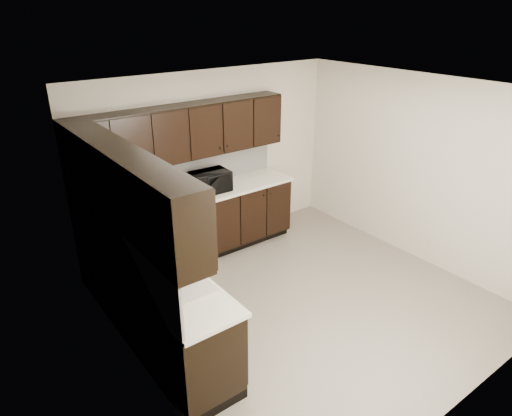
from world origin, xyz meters
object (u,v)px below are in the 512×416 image
(microwave, at_px, (210,182))
(blue_pitcher, at_px, (176,267))
(toaster_oven, at_px, (98,211))
(storage_bin, at_px, (141,242))
(sink, at_px, (173,287))

(microwave, distance_m, blue_pitcher, 2.19)
(toaster_oven, bearing_deg, storage_bin, -97.16)
(storage_bin, bearing_deg, microwave, 33.54)
(microwave, xyz_separation_m, toaster_oven, (-1.52, 0.05, -0.04))
(toaster_oven, bearing_deg, blue_pitcher, -98.68)
(toaster_oven, bearing_deg, sink, -100.25)
(storage_bin, xyz_separation_m, blue_pitcher, (0.02, -0.74, 0.06))
(sink, xyz_separation_m, storage_bin, (0.02, 0.73, 0.15))
(sink, height_order, toaster_oven, sink)
(sink, bearing_deg, blue_pitcher, -16.02)
(storage_bin, bearing_deg, blue_pitcher, -88.19)
(microwave, bearing_deg, sink, -129.14)
(blue_pitcher, bearing_deg, sink, 162.58)
(sink, bearing_deg, storage_bin, 88.04)
(microwave, height_order, storage_bin, microwave)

